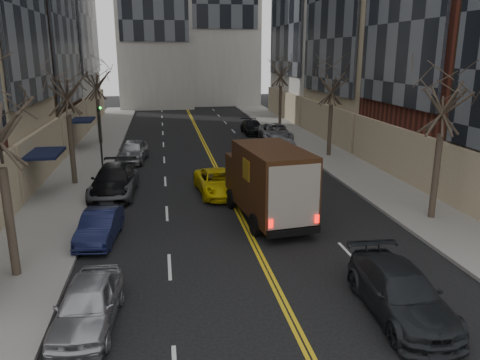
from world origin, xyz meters
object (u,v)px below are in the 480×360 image
(taxi, at_px, (218,182))
(pedestrian, at_px, (292,199))
(observer_sedan, at_px, (401,292))
(ups_truck, at_px, (268,183))

(taxi, distance_m, pedestrian, 5.09)
(observer_sedan, height_order, pedestrian, pedestrian)
(taxi, bearing_deg, ups_truck, -72.63)
(ups_truck, distance_m, taxi, 4.97)
(ups_truck, bearing_deg, pedestrian, 12.44)
(observer_sedan, relative_size, taxi, 1.06)
(observer_sedan, xyz_separation_m, pedestrian, (-0.79, 9.23, 0.07))
(ups_truck, relative_size, taxi, 1.41)
(ups_truck, xyz_separation_m, pedestrian, (1.29, 0.46, -1.00))
(observer_sedan, bearing_deg, taxi, 108.97)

